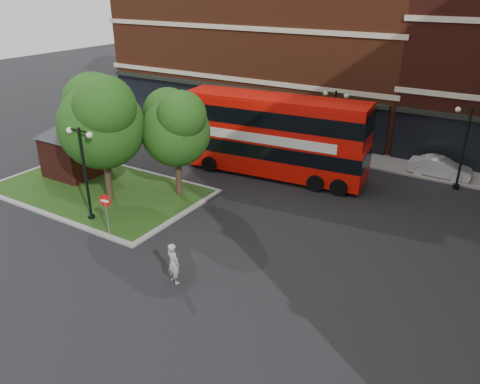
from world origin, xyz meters
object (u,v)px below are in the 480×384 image
Objects in this scene: car_white at (440,167)px; car_silver at (285,141)px; woman at (173,263)px; bus at (274,131)px.

car_silver is at bearing 93.00° from car_white.
car_white is at bearing -98.41° from woman.
bus reaches higher than woman.
bus is at bearing -67.40° from woman.
bus is 10.79m from car_white.
woman is 19.20m from car_white.
bus is 3.12× the size of car_white.
car_silver is 10.69m from car_white.
bus reaches higher than car_silver.
car_silver is 1.10× the size of car_white.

